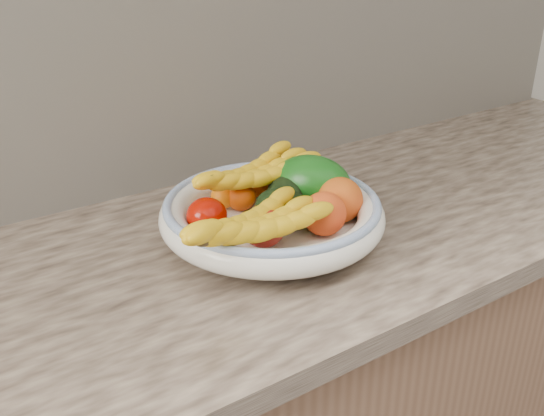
{
  "coord_description": "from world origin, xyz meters",
  "views": [
    {
      "loc": [
        -0.53,
        0.88,
        1.41
      ],
      "look_at": [
        0.0,
        1.66,
        0.96
      ],
      "focal_mm": 40.0,
      "sensor_mm": 36.0,
      "label": 1
    }
  ],
  "objects": [
    {
      "name": "banana_bunch_front",
      "position": [
        -0.09,
        1.57,
        0.98
      ],
      "size": [
        0.29,
        0.16,
        0.08
      ],
      "primitive_type": null,
      "rotation": [
        0.0,
        0.0,
        0.17
      ],
      "color": "yellow",
      "rests_on": "fruit_bowl"
    },
    {
      "name": "clementine_back_left",
      "position": [
        -0.04,
        1.76,
        0.95
      ],
      "size": [
        0.05,
        0.05,
        0.04
      ],
      "primitive_type": "ellipsoid",
      "rotation": [
        0.0,
        0.0,
        -0.13
      ],
      "color": "orange",
      "rests_on": "fruit_bowl"
    },
    {
      "name": "peach_right",
      "position": [
        0.11,
        1.61,
        0.97
      ],
      "size": [
        0.08,
        0.08,
        0.08
      ],
      "primitive_type": "ellipsoid",
      "rotation": [
        0.0,
        0.0,
        -0.02
      ],
      "color": "orange",
      "rests_on": "fruit_bowl"
    },
    {
      "name": "kitchen_counter",
      "position": [
        0.0,
        1.69,
        0.46
      ],
      "size": [
        2.44,
        0.66,
        1.4
      ],
      "color": "brown",
      "rests_on": "ground"
    },
    {
      "name": "banana_bunch_back",
      "position": [
        0.01,
        1.74,
        0.99
      ],
      "size": [
        0.28,
        0.14,
        0.08
      ],
      "primitive_type": null,
      "rotation": [
        0.0,
        0.0,
        0.12
      ],
      "color": "yellow",
      "rests_on": "fruit_bowl"
    },
    {
      "name": "avocado_center",
      "position": [
        0.01,
        1.65,
        0.96
      ],
      "size": [
        0.11,
        0.11,
        0.06
      ],
      "primitive_type": "ellipsoid",
      "rotation": [
        0.0,
        0.0,
        0.75
      ],
      "color": "black",
      "rests_on": "fruit_bowl"
    },
    {
      "name": "green_mango",
      "position": [
        0.1,
        1.68,
        0.98
      ],
      "size": [
        0.19,
        0.19,
        0.13
      ],
      "primitive_type": "ellipsoid",
      "rotation": [
        0.0,
        0.31,
        0.61
      ],
      "color": "#0F510F",
      "rests_on": "fruit_bowl"
    },
    {
      "name": "fruit_bowl",
      "position": [
        0.0,
        1.66,
        0.95
      ],
      "size": [
        0.39,
        0.39,
        0.08
      ],
      "color": "white",
      "rests_on": "kitchen_counter"
    },
    {
      "name": "peach_front",
      "position": [
        0.05,
        1.58,
        0.97
      ],
      "size": [
        0.09,
        0.09,
        0.07
      ],
      "primitive_type": "ellipsoid",
      "rotation": [
        0.0,
        0.0,
        -0.16
      ],
      "color": "orange",
      "rests_on": "fruit_bowl"
    },
    {
      "name": "clementine_back_mid",
      "position": [
        -0.01,
        1.74,
        0.95
      ],
      "size": [
        0.07,
        0.07,
        0.05
      ],
      "primitive_type": "ellipsoid",
      "rotation": [
        0.0,
        0.0,
        0.3
      ],
      "color": "#E44D04",
      "rests_on": "fruit_bowl"
    },
    {
      "name": "tomato_left",
      "position": [
        -0.11,
        1.69,
        0.96
      ],
      "size": [
        0.08,
        0.08,
        0.06
      ],
      "primitive_type": "ellipsoid",
      "rotation": [
        0.0,
        0.0,
        -0.25
      ],
      "color": "#A90C00",
      "rests_on": "fruit_bowl"
    },
    {
      "name": "clementine_back_right",
      "position": [
        0.04,
        1.78,
        0.95
      ],
      "size": [
        0.06,
        0.06,
        0.05
      ],
      "primitive_type": "ellipsoid",
      "rotation": [
        0.0,
        0.0,
        0.17
      ],
      "color": "#FF5905",
      "rests_on": "fruit_bowl"
    },
    {
      "name": "tomato_near_left",
      "position": [
        -0.05,
        1.6,
        0.96
      ],
      "size": [
        0.08,
        0.08,
        0.06
      ],
      "primitive_type": "ellipsoid",
      "rotation": [
        0.0,
        0.0,
        0.2
      ],
      "color": "#A21711",
      "rests_on": "fruit_bowl"
    },
    {
      "name": "avocado_right",
      "position": [
        0.05,
        1.69,
        0.96
      ],
      "size": [
        0.08,
        0.11,
        0.06
      ],
      "primitive_type": "ellipsoid",
      "rotation": [
        0.0,
        0.0,
        -0.25
      ],
      "color": "black",
      "rests_on": "fruit_bowl"
    }
  ]
}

